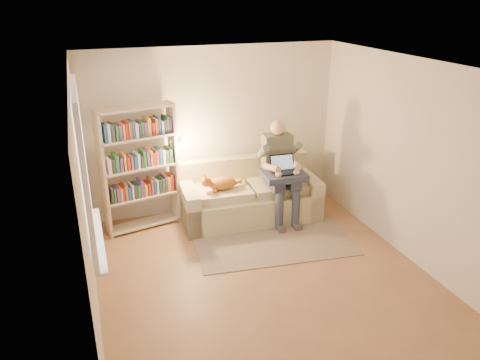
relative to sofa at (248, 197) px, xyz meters
name	(u,v)px	position (x,y,z in m)	size (l,w,h in m)	color
floor	(265,278)	(-0.40, -1.70, -0.33)	(4.50, 4.50, 0.00)	brown
ceiling	(270,67)	(-0.40, -1.70, 2.27)	(4.00, 4.50, 0.02)	white
wall_left	(85,207)	(-2.40, -1.70, 0.97)	(0.02, 4.50, 2.60)	silver
wall_right	(413,163)	(1.60, -1.70, 0.97)	(0.02, 4.50, 2.60)	silver
wall_back	(213,131)	(-0.40, 0.55, 0.97)	(4.00, 0.02, 2.60)	silver
wall_front	(385,294)	(-0.40, -3.95, 0.97)	(4.00, 0.02, 2.60)	silver
window	(89,192)	(-2.34, -1.50, 1.05)	(0.12, 1.52, 1.69)	white
sofa	(248,197)	(0.00, 0.00, 0.00)	(2.16, 1.06, 0.90)	#C3B98A
person	(280,166)	(0.44, -0.18, 0.54)	(0.47, 0.72, 1.55)	#646B56
cat	(218,184)	(-0.52, -0.11, 0.35)	(0.67, 0.25, 0.24)	orange
blanket	(286,175)	(0.47, -0.34, 0.45)	(0.63, 0.51, 0.10)	#2A364A
laptop	(286,168)	(0.47, -0.33, 0.56)	(0.39, 0.34, 0.31)	black
bookshelf	(139,163)	(-1.61, 0.20, 0.70)	(1.27, 0.51, 1.87)	beige
rug	(272,241)	(0.05, -0.86, -0.32)	(2.21, 1.31, 0.01)	gray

